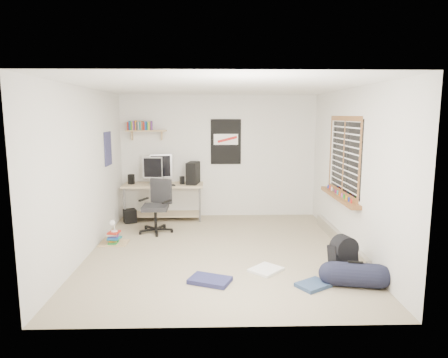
{
  "coord_description": "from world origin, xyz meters",
  "views": [
    {
      "loc": [
        -0.1,
        -5.95,
        2.09
      ],
      "look_at": [
        0.06,
        0.25,
        1.1
      ],
      "focal_mm": 32.0,
      "sensor_mm": 36.0,
      "label": 1
    }
  ],
  "objects_px": {
    "book_stack": "(114,235)",
    "office_chair": "(155,206)",
    "duffel_bag": "(355,276)",
    "desk": "(164,201)",
    "backpack": "(343,262)"
  },
  "relations": [
    {
      "from": "duffel_bag",
      "to": "book_stack",
      "type": "distance_m",
      "value": 3.81
    },
    {
      "from": "desk",
      "to": "office_chair",
      "type": "height_order",
      "value": "office_chair"
    },
    {
      "from": "office_chair",
      "to": "duffel_bag",
      "type": "distance_m",
      "value": 3.68
    },
    {
      "from": "duffel_bag",
      "to": "desk",
      "type": "bearing_deg",
      "value": 140.83
    },
    {
      "from": "office_chair",
      "to": "desk",
      "type": "bearing_deg",
      "value": 112.42
    },
    {
      "from": "book_stack",
      "to": "desk",
      "type": "bearing_deg",
      "value": 68.06
    },
    {
      "from": "book_stack",
      "to": "backpack",
      "type": "bearing_deg",
      "value": -23.23
    },
    {
      "from": "office_chair",
      "to": "duffel_bag",
      "type": "height_order",
      "value": "office_chair"
    },
    {
      "from": "desk",
      "to": "duffel_bag",
      "type": "height_order",
      "value": "desk"
    },
    {
      "from": "office_chair",
      "to": "backpack",
      "type": "distance_m",
      "value": 3.45
    },
    {
      "from": "duffel_bag",
      "to": "book_stack",
      "type": "xyz_separation_m",
      "value": [
        -3.38,
        1.75,
        0.01
      ]
    },
    {
      "from": "desk",
      "to": "book_stack",
      "type": "xyz_separation_m",
      "value": [
        -0.64,
        -1.59,
        -0.22
      ]
    },
    {
      "from": "office_chair",
      "to": "duffel_bag",
      "type": "bearing_deg",
      "value": -15.79
    },
    {
      "from": "duffel_bag",
      "to": "book_stack",
      "type": "bearing_deg",
      "value": 164.07
    },
    {
      "from": "book_stack",
      "to": "office_chair",
      "type": "bearing_deg",
      "value": 46.93
    }
  ]
}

